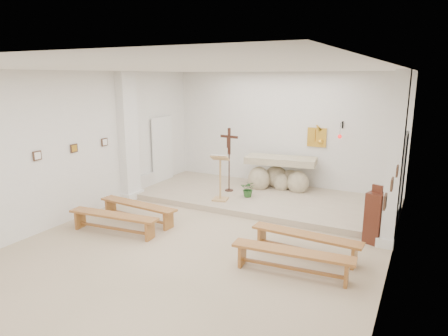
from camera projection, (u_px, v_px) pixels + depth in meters
The scene contains 27 objects.
ground at pixel (197, 248), 8.02m from camera, with size 7.00×10.00×0.00m, color tan.
wall_left at pixel (66, 148), 9.19m from camera, with size 0.02×10.00×3.50m, color silver.
wall_right at pixel (392, 186), 6.07m from camera, with size 0.02×10.00×3.50m, color silver.
wall_back at pixel (282, 131), 11.95m from camera, with size 7.00×0.02×3.50m, color silver.
ceiling at pixel (195, 70), 7.24m from camera, with size 7.00×10.00×0.02m, color silver.
sanctuary_platform at pixel (263, 198), 11.04m from camera, with size 6.98×3.00×0.15m, color #B7A78C.
pilaster_left at pixel (128, 137), 10.87m from camera, with size 0.26×0.55×3.50m, color white.
pilaster_right at pixel (395, 161), 7.85m from camera, with size 0.26×0.55×3.50m, color white.
gold_wall_relief at pixel (317, 137), 11.48m from camera, with size 0.55×0.04×0.55m, color gold.
sanctuary_lamp at pixel (340, 135), 10.91m from camera, with size 0.11×0.36×0.44m.
station_frame_left_front at pixel (37, 156), 8.49m from camera, with size 0.03×0.20×0.20m, color #422A1D.
station_frame_left_mid at pixel (74, 148), 9.36m from camera, with size 0.03×0.20×0.20m, color #422A1D.
station_frame_left_rear at pixel (105, 142), 10.22m from camera, with size 0.03×0.20×0.20m, color #422A1D.
station_frame_right_front at pixel (385, 202), 5.39m from camera, with size 0.03×0.20×0.20m, color #422A1D.
station_frame_right_mid at pixel (392, 184), 6.26m from camera, with size 0.03×0.20×0.20m, color #422A1D.
station_frame_right_rear at pixel (397, 171), 7.12m from camera, with size 0.03×0.20×0.20m, color #422A1D.
radiator_left at pixel (145, 183), 11.83m from camera, with size 0.10×0.85×0.52m, color silver.
radiator_right at pixel (394, 221), 8.77m from camera, with size 0.10×0.85×0.52m, color silver.
altar at pixel (279, 175), 11.62m from camera, with size 2.09×1.05×1.03m.
lectern at pixel (220, 177), 10.48m from camera, with size 0.52×0.46×1.26m.
crucifix_stand at pixel (229, 155), 11.25m from camera, with size 0.55×0.24×1.81m.
potted_plant at pixel (248, 189), 10.85m from camera, with size 0.41×0.35×0.45m, color #255522.
donation_pedestal at pixel (375, 218), 8.16m from camera, with size 0.42×0.42×1.24m.
bench_left_front at pixel (138, 208), 9.41m from camera, with size 2.14×0.49×0.45m.
bench_right_front at pixel (306, 239), 7.60m from camera, with size 2.14×0.45×0.45m.
bench_left_second at pixel (113, 219), 8.69m from camera, with size 2.15×0.55×0.45m.
bench_right_second at pixel (292, 256), 6.89m from camera, with size 2.14×0.51×0.45m.
Camera 1 is at (3.89, -6.38, 3.38)m, focal length 32.00 mm.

